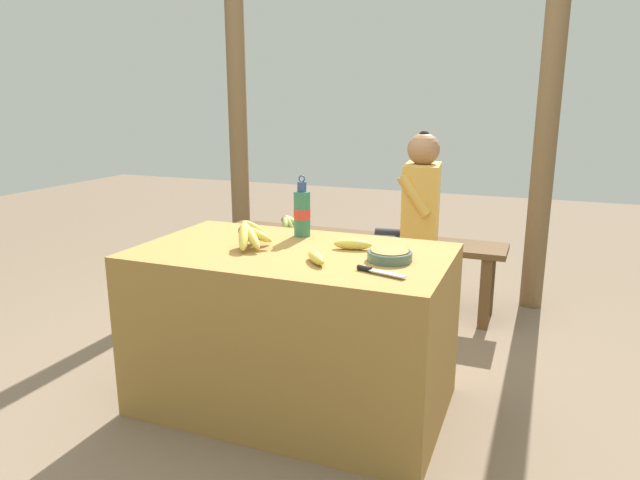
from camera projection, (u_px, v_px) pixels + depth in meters
name	position (u px, v px, depth m)	size (l,w,h in m)	color
ground_plane	(294.00, 402.00, 2.51)	(12.00, 12.00, 0.00)	#75604C
market_counter	(293.00, 329.00, 2.43)	(1.28, 0.75, 0.70)	olive
banana_bunch_ripe	(251.00, 233.00, 2.37)	(0.16, 0.28, 0.13)	#4C381E
serving_bowl	(390.00, 255.00, 2.18)	(0.17, 0.17, 0.04)	#4C6B5B
water_bottle	(302.00, 212.00, 2.56)	(0.08, 0.08, 0.28)	#337556
loose_banana_front	(316.00, 258.00, 2.15)	(0.13, 0.14, 0.04)	#E0C64C
loose_banana_side	(353.00, 244.00, 2.35)	(0.17, 0.07, 0.04)	#E0C64C
knife	(374.00, 270.00, 2.03)	(0.19, 0.08, 0.02)	#BCBCC1
wooden_bench	(357.00, 246.00, 3.63)	(1.83, 0.32, 0.46)	brown
seated_vendor	(413.00, 210.00, 3.40)	(0.43, 0.41, 1.12)	#232328
banana_bunch_green	(289.00, 221.00, 3.77)	(0.15, 0.23, 0.11)	#4C381E
support_post_near	(238.00, 115.00, 4.17)	(0.14, 0.14, 2.37)	brown
support_post_far	(548.00, 118.00, 3.41)	(0.14, 0.14, 2.37)	brown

